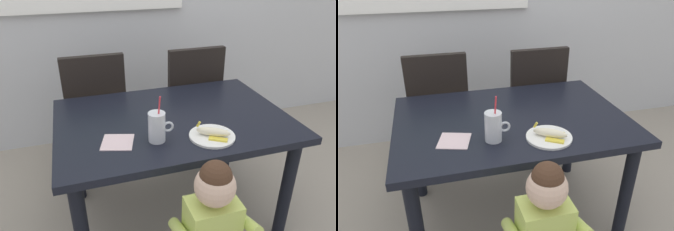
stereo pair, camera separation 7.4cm
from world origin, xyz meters
TOP-DOWN VIEW (x-y plane):
  - ground_plane at (0.00, 0.00)m, footprint 24.00×24.00m
  - dining_table at (0.00, 0.00)m, footprint 1.29×0.88m
  - dining_chair_left at (-0.38, 0.67)m, footprint 0.44×0.44m
  - dining_chair_right at (0.35, 0.63)m, footprint 0.44×0.44m
  - toddler_standing at (-0.02, -0.61)m, footprint 0.33×0.24m
  - milk_cup at (-0.15, -0.22)m, footprint 0.13×0.08m
  - snack_plate at (0.12, -0.27)m, footprint 0.23×0.23m
  - peeled_banana at (0.12, -0.28)m, footprint 0.17×0.15m
  - paper_napkin at (-0.34, -0.18)m, footprint 0.19×0.19m

SIDE VIEW (x-z plane):
  - ground_plane at x=0.00m, z-range 0.00..0.00m
  - toddler_standing at x=-0.02m, z-range 0.11..0.95m
  - dining_chair_left at x=-0.38m, z-range 0.06..1.02m
  - dining_chair_right at x=0.35m, z-range 0.06..1.02m
  - dining_table at x=0.00m, z-range 0.26..0.99m
  - paper_napkin at x=-0.34m, z-range 0.73..0.73m
  - snack_plate at x=0.12m, z-range 0.73..0.74m
  - peeled_banana at x=0.12m, z-range 0.73..0.80m
  - milk_cup at x=-0.15m, z-range 0.67..0.92m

